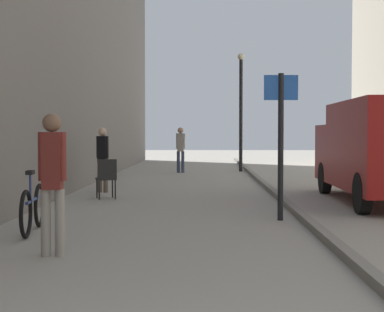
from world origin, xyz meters
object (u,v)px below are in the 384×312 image
object	(u,v)px
delivery_van	(384,148)
bicycle_leaning	(33,208)
pedestrian_main_foreground	(181,147)
street_sign_post	(281,133)
pedestrian_mid_block	(52,174)
lamp_post	(241,104)
cafe_chair_near_window	(107,176)
pedestrian_far_crossing	(103,155)

from	to	relation	value
delivery_van	bicycle_leaning	world-z (taller)	delivery_van
pedestrian_main_foreground	street_sign_post	size ratio (longest dim) A/B	0.68
bicycle_leaning	pedestrian_mid_block	bearing A→B (deg)	-71.49
pedestrian_mid_block	bicycle_leaning	distance (m)	1.99
lamp_post	cafe_chair_near_window	world-z (taller)	lamp_post
cafe_chair_near_window	street_sign_post	bearing A→B (deg)	-60.79
pedestrian_main_foreground	lamp_post	bearing A→B (deg)	22.53
pedestrian_far_crossing	street_sign_post	distance (m)	6.31
pedestrian_mid_block	pedestrian_far_crossing	world-z (taller)	pedestrian_mid_block
pedestrian_main_foreground	cafe_chair_near_window	size ratio (longest dim) A/B	1.89
pedestrian_main_foreground	street_sign_post	world-z (taller)	street_sign_post
lamp_post	cafe_chair_near_window	distance (m)	10.96
lamp_post	pedestrian_main_foreground	bearing A→B (deg)	-162.84
pedestrian_main_foreground	pedestrian_far_crossing	world-z (taller)	pedestrian_main_foreground
lamp_post	bicycle_leaning	distance (m)	15.47
delivery_van	lamp_post	size ratio (longest dim) A/B	1.15
pedestrian_mid_block	lamp_post	world-z (taller)	lamp_post
pedestrian_far_crossing	cafe_chair_near_window	size ratio (longest dim) A/B	1.80
pedestrian_far_crossing	bicycle_leaning	bearing A→B (deg)	-76.33
street_sign_post	bicycle_leaning	world-z (taller)	street_sign_post
pedestrian_main_foreground	delivery_van	world-z (taller)	delivery_van
pedestrian_main_foreground	lamp_post	world-z (taller)	lamp_post
pedestrian_far_crossing	bicycle_leaning	size ratio (longest dim) A/B	0.96
pedestrian_far_crossing	street_sign_post	xyz separation A→B (m)	(4.01, -4.83, 0.57)
delivery_van	pedestrian_main_foreground	bearing A→B (deg)	117.49
pedestrian_mid_block	street_sign_post	xyz separation A→B (m)	(3.25, 3.11, 0.51)
street_sign_post	cafe_chair_near_window	world-z (taller)	street_sign_post
bicycle_leaning	pedestrian_far_crossing	bearing A→B (deg)	84.75
delivery_van	lamp_post	distance (m)	11.03
pedestrian_far_crossing	delivery_van	xyz separation A→B (m)	(6.65, -2.13, 0.23)
pedestrian_main_foreground	bicycle_leaning	size ratio (longest dim) A/B	1.00
pedestrian_mid_block	bicycle_leaning	bearing A→B (deg)	113.88
pedestrian_mid_block	lamp_post	bearing A→B (deg)	78.55
pedestrian_main_foreground	lamp_post	size ratio (longest dim) A/B	0.37
pedestrian_main_foreground	cafe_chair_near_window	xyz separation A→B (m)	(-1.35, -9.33, -0.48)
bicycle_leaning	cafe_chair_near_window	xyz separation A→B (m)	(0.36, 4.65, 0.17)
pedestrian_mid_block	bicycle_leaning	xyz separation A→B (m)	(-0.76, 1.72, -0.65)
bicycle_leaning	cafe_chair_near_window	size ratio (longest dim) A/B	1.88
pedestrian_main_foreground	pedestrian_mid_block	distance (m)	15.73
pedestrian_main_foreground	bicycle_leaning	distance (m)	14.10
pedestrian_mid_block	cafe_chair_near_window	bearing A→B (deg)	93.63
delivery_van	cafe_chair_near_window	world-z (taller)	delivery_van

